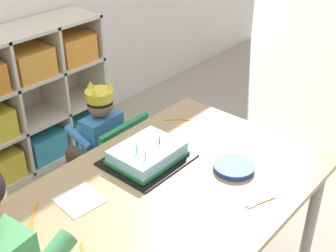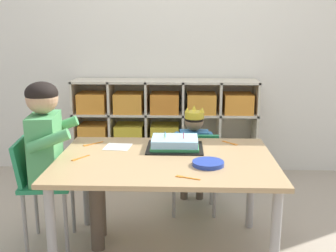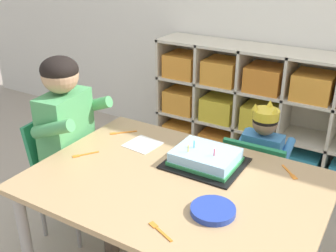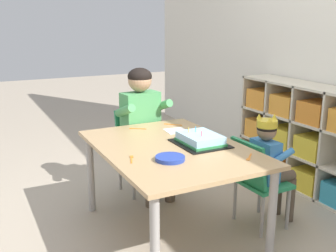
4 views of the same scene
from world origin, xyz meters
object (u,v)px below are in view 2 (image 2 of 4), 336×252
(fork_beside_plate_stack, at_px, (231,143))
(classroom_chair_adult_side, at_px, (40,180))
(activity_table, at_px, (165,169))
(fork_scattered_mid_table, at_px, (80,158))
(birthday_cake_on_tray, at_px, (175,144))
(paper_plate_stack, at_px, (208,163))
(child_with_crown, at_px, (194,146))
(fork_near_child_seat, at_px, (92,144))
(fork_near_cake_tray, at_px, (186,177))
(adult_helper_seated, at_px, (56,147))
(classroom_chair_blue, at_px, (194,167))

(fork_beside_plate_stack, bearing_deg, classroom_chair_adult_side, 57.26)
(activity_table, bearing_deg, fork_scattered_mid_table, -176.49)
(classroom_chair_adult_side, relative_size, fork_beside_plate_stack, 6.82)
(birthday_cake_on_tray, relative_size, paper_plate_stack, 1.99)
(activity_table, bearing_deg, fork_beside_plate_stack, 37.42)
(child_with_crown, height_order, fork_near_child_seat, child_with_crown)
(child_with_crown, distance_m, fork_near_cake_tray, 1.01)
(child_with_crown, distance_m, classroom_chair_adult_side, 1.13)
(classroom_chair_adult_side, relative_size, fork_near_child_seat, 6.06)
(child_with_crown, height_order, classroom_chair_adult_side, child_with_crown)
(adult_helper_seated, bearing_deg, classroom_chair_adult_side, 90.00)
(classroom_chair_blue, relative_size, child_with_crown, 0.79)
(fork_scattered_mid_table, bearing_deg, fork_near_cake_tray, -80.34)
(activity_table, xyz_separation_m, child_with_crown, (0.18, 0.68, -0.06))
(fork_scattered_mid_table, bearing_deg, birthday_cake_on_tray, -32.80)
(classroom_chair_blue, height_order, adult_helper_seated, adult_helper_seated)
(adult_helper_seated, height_order, birthday_cake_on_tray, adult_helper_seated)
(fork_scattered_mid_table, bearing_deg, fork_near_child_seat, 33.11)
(paper_plate_stack, relative_size, fork_near_child_seat, 1.53)
(adult_helper_seated, xyz_separation_m, fork_near_child_seat, (0.19, 0.15, -0.02))
(fork_near_cake_tray, xyz_separation_m, fork_scattered_mid_table, (-0.61, 0.29, 0.00))
(child_with_crown, distance_m, birthday_cake_on_tray, 0.53)
(classroom_chair_blue, distance_m, birthday_cake_on_tray, 0.49)
(fork_near_cake_tray, bearing_deg, classroom_chair_adult_side, 177.73)
(classroom_chair_blue, height_order, classroom_chair_adult_side, classroom_chair_adult_side)
(activity_table, distance_m, classroom_chair_blue, 0.63)
(classroom_chair_adult_side, bearing_deg, classroom_chair_blue, -70.56)
(activity_table, xyz_separation_m, classroom_chair_adult_side, (-0.78, 0.10, -0.12))
(adult_helper_seated, xyz_separation_m, fork_scattered_mid_table, (0.18, -0.14, -0.02))
(paper_plate_stack, bearing_deg, activity_table, 152.34)
(fork_near_child_seat, bearing_deg, classroom_chair_blue, -20.04)
(classroom_chair_blue, relative_size, adult_helper_seated, 0.61)
(fork_near_child_seat, bearing_deg, adult_helper_seated, 173.96)
(classroom_chair_blue, xyz_separation_m, classroom_chair_adult_side, (-0.97, -0.47, 0.07))
(classroom_chair_adult_side, bearing_deg, fork_near_child_seat, -67.81)
(adult_helper_seated, xyz_separation_m, fork_beside_plate_stack, (1.08, 0.20, -0.02))
(birthday_cake_on_tray, bearing_deg, activity_table, -104.48)
(paper_plate_stack, xyz_separation_m, fork_near_cake_tray, (-0.12, -0.19, -0.01))
(birthday_cake_on_tray, bearing_deg, fork_near_child_seat, 172.72)
(adult_helper_seated, distance_m, fork_near_child_seat, 0.24)
(adult_helper_seated, xyz_separation_m, birthday_cake_on_tray, (0.72, 0.08, 0.00))
(classroom_chair_blue, height_order, paper_plate_stack, paper_plate_stack)
(child_with_crown, bearing_deg, fork_near_cake_tray, 85.04)
(birthday_cake_on_tray, bearing_deg, fork_beside_plate_stack, 18.51)
(classroom_chair_adult_side, height_order, fork_near_child_seat, classroom_chair_adult_side)
(fork_near_cake_tray, bearing_deg, paper_plate_stack, 80.45)
(paper_plate_stack, bearing_deg, fork_near_cake_tray, -122.01)
(classroom_chair_blue, bearing_deg, classroom_chair_adult_side, 24.58)
(adult_helper_seated, bearing_deg, activity_table, -105.84)
(fork_near_child_seat, bearing_deg, fork_beside_plate_stack, -41.37)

